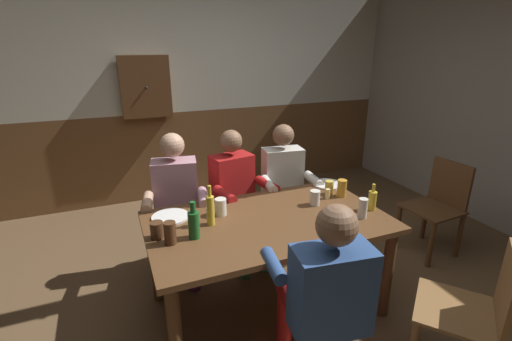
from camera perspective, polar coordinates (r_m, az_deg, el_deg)
The scene contains 24 objects.
ground_plane at distance 3.01m, azimuth 1.14°, elevation -19.67°, with size 6.67×6.67×0.00m, color brown.
back_wall_upper at distance 4.62m, azimuth -11.36°, elevation 19.06°, with size 5.56×0.12×1.59m, color beige.
back_wall_wainscot at distance 4.82m, azimuth -10.31°, elevation 2.87°, with size 5.56×0.12×1.10m, color brown.
dining_table at distance 2.59m, azimuth 1.95°, elevation -9.72°, with size 1.67×0.97×0.74m.
person_0 at distance 3.05m, azimuth -12.51°, elevation -4.81°, with size 0.54×0.56×1.23m.
person_1 at distance 3.17m, azimuth -3.04°, elevation -3.63°, with size 0.54×0.57×1.21m.
person_2 at distance 3.34m, azimuth 4.63°, elevation -2.34°, with size 0.53×0.54×1.21m.
person_3 at distance 2.07m, azimuth 10.74°, elevation -17.91°, with size 0.58×0.58×1.18m.
chair_empty_near_right at distance 3.78m, azimuth 26.87°, elevation -4.85°, with size 0.47×0.47×0.88m.
chair_empty_near_left at distance 2.49m, azimuth 31.27°, elevation -18.55°, with size 0.62×0.62×0.88m.
table_candle at distance 2.91m, azimuth 11.27°, elevation -3.64°, with size 0.04×0.04×0.08m, color #F9E08C.
plate_0 at distance 2.63m, azimuth -13.40°, elevation -7.15°, with size 0.26×0.26×0.01m, color white.
plate_1 at distance 3.19m, azimuth 11.27°, elevation -2.14°, with size 0.25×0.25×0.01m, color white.
bottle_0 at distance 2.45m, azimuth -7.25°, elevation -6.12°, with size 0.06×0.06×0.28m.
bottle_1 at distance 2.79m, azimuth 17.93°, elevation -4.46°, with size 0.06×0.06×0.20m.
bottle_2 at distance 2.31m, azimuth -9.82°, elevation -8.28°, with size 0.07×0.07×0.25m.
pint_glass_0 at distance 2.59m, azimuth -5.61°, elevation -5.74°, with size 0.08×0.08×0.12m, color white.
pint_glass_1 at distance 2.97m, azimuth 13.44°, elevation -2.73°, with size 0.07×0.07×0.14m, color gold.
pint_glass_2 at distance 2.38m, azimuth -15.43°, elevation -9.09°, with size 0.08×0.08×0.11m, color #4C2D19.
pint_glass_3 at distance 2.64m, azimuth 16.54°, elevation -5.76°, with size 0.06×0.06×0.14m, color white.
pint_glass_4 at distance 2.77m, azimuth 9.30°, elevation -4.28°, with size 0.08×0.08×0.11m, color white.
pint_glass_5 at distance 2.29m, azimuth -13.45°, elevation -9.59°, with size 0.07×0.07×0.14m, color #4C2D19.
pint_glass_6 at distance 2.99m, azimuth 11.50°, elevation -2.66°, with size 0.07×0.07×0.11m, color #E5C64C.
wall_dart_cabinet at distance 4.44m, azimuth -17.08°, elevation 12.55°, with size 0.56×0.15×0.70m.
Camera 1 is at (-0.95, -2.13, 1.90)m, focal length 25.27 mm.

